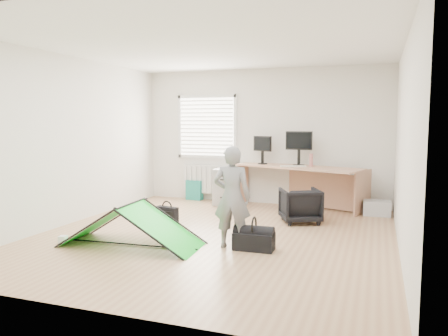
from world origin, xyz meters
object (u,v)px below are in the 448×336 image
(monitor_right, at_px, (299,153))
(storage_crate, at_px, (377,208))
(person, at_px, (232,197))
(filing_cabinet, at_px, (229,186))
(kite, at_px, (132,225))
(office_chair, at_px, (300,205))
(laptop_bag, at_px, (167,216))
(duffel_bag, at_px, (254,241))
(thermos, at_px, (311,160))
(desk, at_px, (297,188))
(monitor_left, at_px, (263,154))

(monitor_right, bearing_deg, storage_crate, -4.19)
(person, xyz_separation_m, storage_crate, (1.79, 2.76, -0.54))
(filing_cabinet, height_order, kite, filing_cabinet)
(office_chair, bearing_deg, filing_cabinet, -59.29)
(storage_crate, bearing_deg, laptop_bag, -149.68)
(monitor_right, height_order, laptop_bag, monitor_right)
(filing_cabinet, distance_m, laptop_bag, 2.04)
(person, bearing_deg, filing_cabinet, -77.13)
(office_chair, height_order, duffel_bag, office_chair)
(storage_crate, bearing_deg, thermos, 175.35)
(monitor_right, distance_m, person, 2.95)
(filing_cabinet, height_order, office_chair, filing_cabinet)
(person, height_order, kite, person)
(desk, distance_m, office_chair, 1.10)
(desk, distance_m, duffel_bag, 2.84)
(office_chair, bearing_deg, monitor_right, -102.96)
(laptop_bag, bearing_deg, person, -22.04)
(thermos, distance_m, laptop_bag, 2.92)
(monitor_right, height_order, office_chair, monitor_right)
(thermos, distance_m, office_chair, 1.29)
(storage_crate, bearing_deg, filing_cabinet, 177.34)
(desk, xyz_separation_m, filing_cabinet, (-1.39, 0.07, -0.05))
(monitor_right, relative_size, office_chair, 0.80)
(duffel_bag, bearing_deg, laptop_bag, 150.80)
(office_chair, relative_size, kite, 0.34)
(monitor_left, distance_m, laptop_bag, 2.51)
(thermos, bearing_deg, office_chair, -90.20)
(thermos, height_order, duffel_bag, thermos)
(thermos, relative_size, kite, 0.13)
(monitor_right, distance_m, duffel_bag, 3.06)
(storage_crate, xyz_separation_m, laptop_bag, (-3.19, -1.87, 0.01))
(monitor_right, distance_m, laptop_bag, 2.83)
(office_chair, distance_m, duffel_bag, 1.79)
(person, xyz_separation_m, kite, (-1.29, -0.36, -0.39))
(kite, bearing_deg, monitor_left, 70.42)
(desk, bearing_deg, duffel_bag, -71.48)
(thermos, xyz_separation_m, storage_crate, (1.19, -0.10, -0.81))
(desk, bearing_deg, laptop_bag, -112.81)
(filing_cabinet, distance_m, monitor_right, 1.57)
(kite, height_order, duffel_bag, kite)
(monitor_left, height_order, laptop_bag, monitor_left)
(desk, xyz_separation_m, storage_crate, (1.44, -0.06, -0.28))
(thermos, distance_m, kite, 3.79)
(person, bearing_deg, monitor_right, -104.02)
(office_chair, xyz_separation_m, laptop_bag, (-2.00, -0.86, -0.14))
(desk, distance_m, monitor_right, 0.66)
(person, bearing_deg, kite, 8.73)
(office_chair, bearing_deg, thermos, -114.64)
(filing_cabinet, height_order, storage_crate, filing_cabinet)
(kite, xyz_separation_m, storage_crate, (3.08, 3.12, -0.16))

